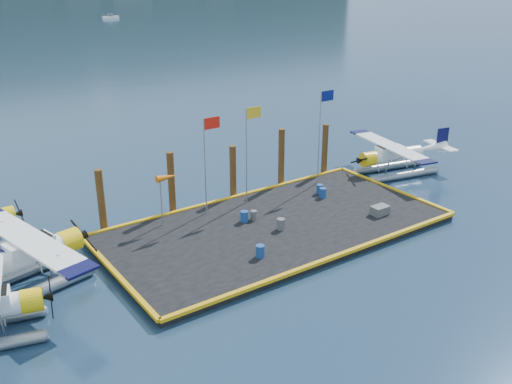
% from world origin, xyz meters
% --- Properties ---
extents(ground, '(4000.00, 4000.00, 0.00)m').
position_xyz_m(ground, '(0.00, 0.00, 0.00)').
color(ground, navy).
rests_on(ground, ground).
extents(dock, '(20.00, 10.00, 0.40)m').
position_xyz_m(dock, '(0.00, 0.00, 0.20)').
color(dock, black).
rests_on(dock, ground).
extents(dock_bumpers, '(20.25, 10.25, 0.18)m').
position_xyz_m(dock_bumpers, '(0.00, 0.00, 0.49)').
color(dock_bumpers, '#DA9F0C').
rests_on(dock_bumpers, dock).
extents(seaplane_b, '(9.05, 9.81, 3.48)m').
position_xyz_m(seaplane_b, '(-13.83, 1.70, 1.51)').
color(seaplane_b, gray).
rests_on(seaplane_b, ground).
extents(seaplane_d, '(8.18, 8.91, 3.15)m').
position_xyz_m(seaplane_d, '(12.95, 2.74, 1.37)').
color(seaplane_d, gray).
rests_on(seaplane_d, ground).
extents(drum_0, '(0.40, 0.40, 0.57)m').
position_xyz_m(drum_0, '(-0.65, 1.33, 0.68)').
color(drum_0, '#4E4F53').
rests_on(drum_0, dock).
extents(drum_1, '(0.47, 0.47, 0.67)m').
position_xyz_m(drum_1, '(-0.14, -0.70, 0.73)').
color(drum_1, '#4E4F53').
rests_on(drum_1, dock).
extents(drum_2, '(0.45, 0.45, 0.64)m').
position_xyz_m(drum_2, '(5.11, 1.64, 0.72)').
color(drum_2, navy).
rests_on(drum_2, dock).
extents(drum_3, '(0.47, 0.47, 0.67)m').
position_xyz_m(drum_3, '(-3.06, -2.75, 0.73)').
color(drum_3, navy).
rests_on(drum_3, dock).
extents(drum_4, '(0.45, 0.45, 0.63)m').
position_xyz_m(drum_4, '(5.39, 2.26, 0.72)').
color(drum_4, navy).
rests_on(drum_4, dock).
extents(drum_5, '(0.48, 0.48, 0.67)m').
position_xyz_m(drum_5, '(-1.28, 1.41, 0.73)').
color(drum_5, navy).
rests_on(drum_5, dock).
extents(crate, '(1.09, 0.72, 0.54)m').
position_xyz_m(crate, '(6.16, -2.48, 0.67)').
color(crate, '#4E4F53').
rests_on(crate, dock).
extents(flagpole_red, '(1.14, 0.08, 6.00)m').
position_xyz_m(flagpole_red, '(-2.29, 3.80, 4.40)').
color(flagpole_red, '#96969E').
rests_on(flagpole_red, dock).
extents(flagpole_yellow, '(1.14, 0.08, 6.20)m').
position_xyz_m(flagpole_yellow, '(0.70, 3.80, 4.51)').
color(flagpole_yellow, '#96969E').
rests_on(flagpole_yellow, dock).
extents(flagpole_blue, '(1.14, 0.08, 6.50)m').
position_xyz_m(flagpole_blue, '(6.70, 3.80, 4.69)').
color(flagpole_blue, '#96969E').
rests_on(flagpole_blue, dock).
extents(windsock, '(1.40, 0.44, 3.12)m').
position_xyz_m(windsock, '(-5.03, 3.80, 3.23)').
color(windsock, '#96969E').
rests_on(windsock, dock).
extents(piling_0, '(0.44, 0.44, 4.00)m').
position_xyz_m(piling_0, '(-8.50, 5.40, 2.00)').
color(piling_0, '#412412').
rests_on(piling_0, ground).
extents(piling_1, '(0.44, 0.44, 4.20)m').
position_xyz_m(piling_1, '(-4.00, 5.40, 2.10)').
color(piling_1, '#412412').
rests_on(piling_1, ground).
extents(piling_2, '(0.44, 0.44, 3.80)m').
position_xyz_m(piling_2, '(0.50, 5.40, 1.90)').
color(piling_2, '#412412').
rests_on(piling_2, ground).
extents(piling_3, '(0.44, 0.44, 4.30)m').
position_xyz_m(piling_3, '(4.50, 5.40, 2.15)').
color(piling_3, '#412412').
rests_on(piling_3, ground).
extents(piling_4, '(0.44, 0.44, 4.00)m').
position_xyz_m(piling_4, '(8.50, 5.40, 2.00)').
color(piling_4, '#412412').
rests_on(piling_4, ground).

